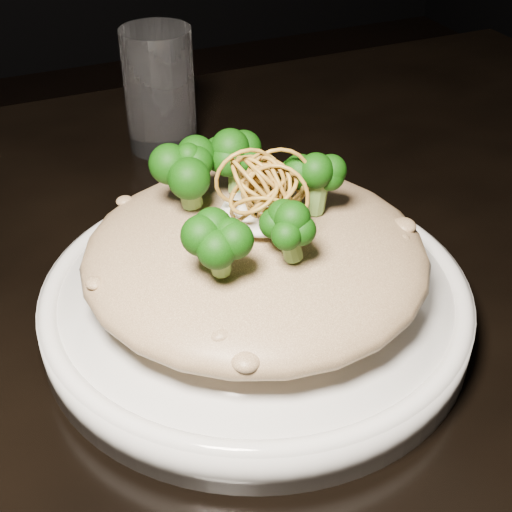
{
  "coord_description": "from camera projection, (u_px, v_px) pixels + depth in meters",
  "views": [
    {
      "loc": [
        -0.16,
        -0.39,
        1.08
      ],
      "look_at": [
        -0.01,
        -0.05,
        0.81
      ],
      "focal_mm": 50.0,
      "sensor_mm": 36.0,
      "label": 1
    }
  ],
  "objects": [
    {
      "name": "table",
      "position": [
        244.0,
        360.0,
        0.58
      ],
      "size": [
        1.1,
        0.8,
        0.75
      ],
      "color": "black",
      "rests_on": "ground"
    },
    {
      "name": "plate",
      "position": [
        256.0,
        303.0,
        0.49
      ],
      "size": [
        0.29,
        0.29,
        0.03
      ],
      "primitive_type": "cylinder",
      "color": "silver",
      "rests_on": "table"
    },
    {
      "name": "risotto",
      "position": [
        255.0,
        254.0,
        0.47
      ],
      "size": [
        0.23,
        0.23,
        0.05
      ],
      "primitive_type": "ellipsoid",
      "color": "brown",
      "rests_on": "plate"
    },
    {
      "name": "broccoli",
      "position": [
        248.0,
        192.0,
        0.44
      ],
      "size": [
        0.13,
        0.13,
        0.05
      ],
      "primitive_type": null,
      "color": "black",
      "rests_on": "risotto"
    },
    {
      "name": "cheese",
      "position": [
        262.0,
        212.0,
        0.45
      ],
      "size": [
        0.05,
        0.05,
        0.02
      ],
      "primitive_type": "ellipsoid",
      "color": "white",
      "rests_on": "risotto"
    },
    {
      "name": "shallots",
      "position": [
        264.0,
        183.0,
        0.43
      ],
      "size": [
        0.05,
        0.05,
        0.03
      ],
      "primitive_type": null,
      "color": "brown",
      "rests_on": "cheese"
    },
    {
      "name": "drinking_glass",
      "position": [
        160.0,
        90.0,
        0.68
      ],
      "size": [
        0.08,
        0.08,
        0.12
      ],
      "primitive_type": "cylinder",
      "rotation": [
        0.0,
        0.0,
        0.3
      ],
      "color": "white",
      "rests_on": "table"
    }
  ]
}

